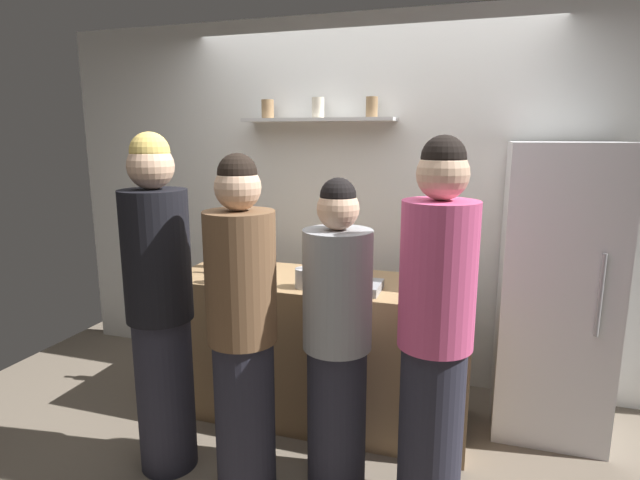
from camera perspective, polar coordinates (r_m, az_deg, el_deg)
ground_plane at (r=3.07m, az=-1.09°, el=-23.73°), size 5.28×5.28×0.00m
back_wall_assembly at (r=3.74m, az=4.98°, el=4.28°), size 4.80×0.32×2.60m
refrigerator at (r=3.38m, az=24.73°, el=-5.06°), size 0.62×0.69×1.74m
counter at (r=3.32m, az=0.00°, el=-11.96°), size 1.85×0.65×0.90m
baking_pan at (r=2.95m, az=3.52°, el=-5.13°), size 0.34×0.24×0.05m
utensil_holder at (r=2.99m, az=-1.70°, el=-4.25°), size 0.12×0.12×0.22m
wine_bottle_amber_glass at (r=3.17m, az=2.46°, el=-2.49°), size 0.07×0.07×0.29m
wine_bottle_green_glass at (r=3.11m, az=15.27°, el=-2.79°), size 0.07×0.07×0.33m
wine_bottle_dark_glass at (r=3.51m, az=-11.93°, el=-0.92°), size 0.07×0.07×0.34m
wine_bottle_pale_glass at (r=3.29m, az=-8.85°, el=-1.73°), size 0.08×0.08×0.32m
water_bottle_plastic at (r=3.09m, az=-9.47°, el=-2.88°), size 0.09×0.09×0.25m
person_grey_hoodie at (r=2.58m, az=1.92°, el=-11.21°), size 0.34×0.34×1.59m
person_brown_jacket at (r=2.54m, az=-8.66°, el=-10.06°), size 0.34×0.34×1.70m
person_pink_top at (r=2.41m, az=12.73°, el=-10.27°), size 0.34×0.34×1.78m
person_blonde at (r=2.79m, az=-17.44°, el=-7.28°), size 0.34×0.34×1.80m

